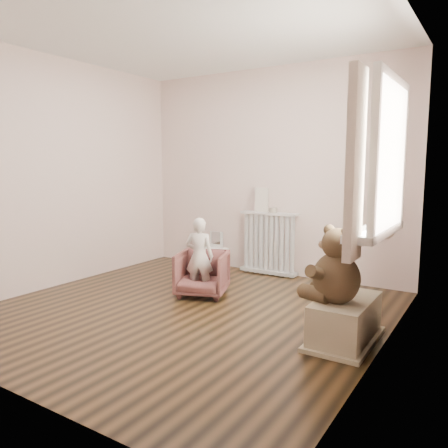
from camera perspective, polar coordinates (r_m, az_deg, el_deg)
The scene contains 18 objects.
floor at distance 4.31m, azimuth -4.99°, elevation -11.14°, with size 3.60×3.60×0.01m, color black.
ceiling at distance 4.26m, azimuth -5.43°, elevation 24.18°, with size 3.60×3.60×0.01m, color white.
back_wall at distance 5.62m, azimuth 6.13°, elevation 6.74°, with size 3.60×0.02×2.60m, color silver.
left_wall at distance 5.37m, azimuth -20.70°, elevation 6.25°, with size 0.02×3.60×2.60m, color silver.
right_wall at distance 3.31m, azimuth 20.49°, elevation 5.66°, with size 0.02×3.60×2.60m, color silver.
window at distance 3.61m, azimuth 20.98°, elevation 8.15°, with size 0.03×0.90×1.10m, color white.
window_sill at distance 3.67m, azimuth 19.17°, elevation -0.89°, with size 0.22×1.10×0.06m, color silver.
curtain_left at distance 3.08m, azimuth 16.76°, elevation 7.37°, with size 0.06×0.26×1.30m, color #BFAE9A.
curtain_right at distance 4.19m, azimuth 21.03°, elevation 7.19°, with size 0.06×0.26×1.30m, color #BFAE9A.
radiator at distance 5.58m, azimuth 5.86°, elevation -2.67°, with size 0.76×0.14×0.80m, color silver.
paper_doll at distance 5.55m, azimuth 4.96°, elevation 3.17°, with size 0.18×0.02×0.31m, color beige.
tin_a at distance 5.49m, azimuth 6.45°, elevation 1.82°, with size 0.10×0.10×0.06m, color #A59E8C.
toy_vanity at distance 5.97m, azimuth -1.20°, elevation -3.06°, with size 0.31×0.22×0.49m, color silver.
armchair at distance 4.71m, azimuth -2.87°, elevation -6.47°, with size 0.51×0.52×0.48m, color brown.
child at distance 4.62m, azimuth -3.24°, elevation -4.25°, with size 0.30×0.20×0.83m, color beige.
toy_bench at distance 3.65m, azimuth 15.54°, elevation -11.61°, with size 0.39×0.74×0.35m, color #BBB08C.
teddy_bear at distance 3.43m, azimuth 14.51°, elevation -4.66°, with size 0.47×0.37×0.58m, color #372818, non-canonical shape.
plush_cat at distance 4.02m, azimuth 20.35°, elevation 1.65°, with size 0.17×0.28×0.24m, color gray, non-canonical shape.
Camera 1 is at (2.49, -3.24, 1.39)m, focal length 35.00 mm.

